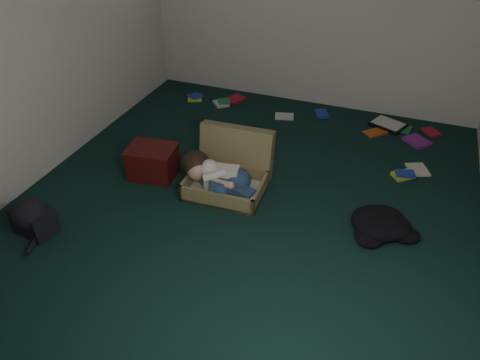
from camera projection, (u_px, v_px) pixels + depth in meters
The scene contains 10 objects.
floor at pixel (246, 203), 4.23m from camera, with size 4.50×4.50×0.00m, color black.
wall_front at pixel (42, 272), 1.77m from camera, with size 4.50×4.50×0.00m, color silver.
wall_left at pixel (32, 35), 4.07m from camera, with size 4.50×4.50×0.00m, color silver.
suitcase at pixel (230, 171), 4.38m from camera, with size 0.74×0.72×0.52m.
person at pixel (218, 176), 4.23m from camera, with size 0.77×0.36×0.32m.
maroon_bin at pixel (153, 162), 4.51m from camera, with size 0.49×0.41×0.31m.
backpack at pixel (34, 220), 3.85m from camera, with size 0.41×0.33×0.25m, color black, non-canonical shape.
clothing_pile at pixel (385, 228), 3.84m from camera, with size 0.46×0.38×0.15m, color black, non-canonical shape.
paper_tray at pixel (388, 125), 5.39m from camera, with size 0.44×0.39×0.05m.
book_scatter at pixel (330, 126), 5.39m from camera, with size 3.12×1.27×0.02m.
Camera 1 is at (1.15, -3.15, 2.60)m, focal length 35.00 mm.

